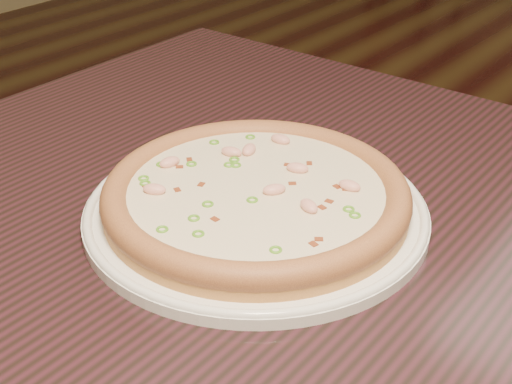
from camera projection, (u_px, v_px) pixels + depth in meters
The scene contains 3 objects.
hero_table at pixel (373, 312), 0.76m from camera, with size 1.20×0.80×0.75m.
plate at pixel (256, 210), 0.74m from camera, with size 0.36×0.36×0.02m.
pizza at pixel (256, 194), 0.73m from camera, with size 0.32×0.32×0.03m.
Camera 1 is at (0.06, -1.25, 1.15)m, focal length 50.00 mm.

